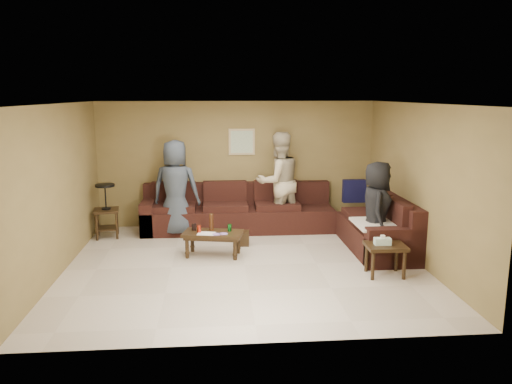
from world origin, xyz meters
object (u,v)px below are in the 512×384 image
person_left (176,188)px  waste_bin (243,238)px  coffee_table (213,235)px  end_table_left (106,210)px  side_table_right (385,249)px  person_right (376,210)px  person_middle (279,182)px  sectional_sofa (283,220)px

person_left → waste_bin: bearing=159.0°
coffee_table → end_table_left: end_table_left is taller
coffee_table → side_table_right: (2.53, -1.13, 0.06)m
side_table_right → person_right: bearing=81.1°
waste_bin → person_middle: bearing=51.9°
person_left → person_right: bearing=166.2°
sectional_sofa → person_left: person_left is taller
waste_bin → side_table_right: bearing=-39.9°
end_table_left → person_middle: 3.29m
end_table_left → person_left: person_left is taller
sectional_sofa → waste_bin: sectional_sofa is taller
waste_bin → person_right: size_ratio=0.16×
waste_bin → sectional_sofa: bearing=30.7°
side_table_right → person_right: 0.96m
sectional_sofa → coffee_table: (-1.31, -1.00, 0.02)m
side_table_right → person_left: size_ratio=0.34×
person_left → person_right: person_left is taller
coffee_table → side_table_right: 2.77m
sectional_sofa → side_table_right: sectional_sofa is taller
end_table_left → waste_bin: size_ratio=3.95×
side_table_right → person_left: person_left is taller
person_left → end_table_left: bearing=13.3°
coffee_table → person_right: bearing=-5.6°
waste_bin → person_left: size_ratio=0.14×
person_left → person_middle: bearing=-163.2°
person_middle → person_right: 2.24m
person_middle → person_right: person_middle is taller
person_right → person_middle: bearing=52.0°
waste_bin → end_table_left: bearing=164.1°
end_table_left → sectional_sofa: bearing=-4.4°
end_table_left → side_table_right: size_ratio=1.63×
coffee_table → person_left: bearing=117.7°
sectional_sofa → end_table_left: 3.29m
side_table_right → person_left: bearing=142.9°
end_table_left → waste_bin: (2.50, -0.71, -0.40)m
end_table_left → waste_bin: bearing=-15.9°
person_left → side_table_right: bearing=154.0°
coffee_table → person_left: size_ratio=0.58×
person_left → sectional_sofa: bearing=-177.5°
person_middle → person_left: bearing=-14.6°
person_middle → end_table_left: bearing=-16.0°
waste_bin → person_middle: (0.75, 0.96, 0.84)m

